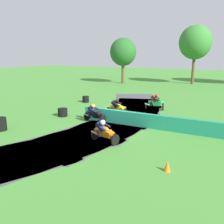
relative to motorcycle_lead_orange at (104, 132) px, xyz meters
The scene contains 13 objects.
ground_plane 3.93m from the motorcycle_lead_orange, 107.82° to the left, with size 120.00×120.00×0.00m, color #428433.
track_asphalt 4.29m from the motorcycle_lead_orange, 119.42° to the left, with size 7.89×25.30×0.01m.
safety_barrier 5.28m from the motorcycle_lead_orange, 44.63° to the left, with size 0.30×14.74×0.90m, color #1E8466.
motorcycle_lead_orange is the anchor object (origin of this frame).
motorcycle_chase_black 4.05m from the motorcycle_lead_orange, 129.38° to the left, with size 1.70×0.93×1.43m.
motorcycle_trailing_yellow 5.79m from the motorcycle_lead_orange, 110.28° to the left, with size 1.68×0.88×1.43m.
motorcycle_fourth_green 8.68m from the motorcycle_lead_orange, 90.59° to the left, with size 1.72×1.16×1.43m.
tire_stack_near 6.81m from the motorcycle_lead_orange, behind, with size 0.70×0.70×0.80m.
tire_stack_mid_a 6.59m from the motorcycle_lead_orange, 148.25° to the left, with size 0.72×0.72×0.60m.
tire_stack_mid_b 11.26m from the motorcycle_lead_orange, 128.99° to the left, with size 0.62×0.62×0.60m.
traffic_cone 4.13m from the motorcycle_lead_orange, 22.37° to the right, with size 0.28×0.28×0.44m, color orange.
tree_far_left 27.01m from the motorcycle_lead_orange, 113.48° to the left, with size 4.03×4.03×6.90m.
tree_mid_rise 29.07m from the motorcycle_lead_orange, 91.50° to the left, with size 4.74×4.74×8.66m.
Camera 1 is at (7.29, -14.33, 4.65)m, focal length 39.45 mm.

